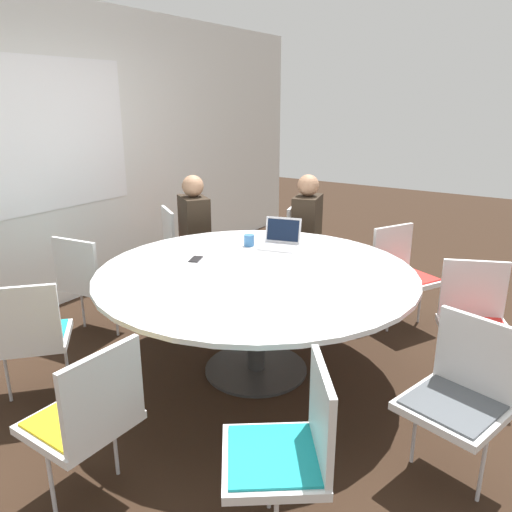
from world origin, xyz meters
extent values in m
plane|color=black|center=(0.00, 0.00, 0.00)|extent=(16.00, 16.00, 0.00)
cube|color=silver|center=(0.00, 2.23, 1.35)|extent=(8.00, 0.06, 2.70)
cube|color=white|center=(0.00, 2.20, 1.55)|extent=(1.80, 0.01, 1.30)
cylinder|color=#333333|center=(0.00, 0.00, 0.01)|extent=(0.73, 0.73, 0.02)
cylinder|color=#333333|center=(0.00, 0.00, 0.37)|extent=(0.12, 0.12, 0.71)
cylinder|color=white|center=(0.00, 0.00, 0.74)|extent=(2.14, 2.14, 0.03)
cube|color=silver|center=(1.68, 0.44, 0.42)|extent=(0.53, 0.52, 0.04)
cube|color=gold|center=(1.68, 0.44, 0.45)|extent=(0.47, 0.46, 0.01)
cube|color=silver|center=(1.64, 0.63, 0.64)|extent=(0.41, 0.13, 0.40)
cylinder|color=silver|center=(1.86, 0.48, 0.20)|extent=(0.02, 0.02, 0.40)
cylinder|color=silver|center=(1.51, 0.39, 0.20)|extent=(0.02, 0.02, 0.40)
cube|color=silver|center=(0.97, 1.44, 0.42)|extent=(0.59, 0.60, 0.04)
cube|color=#E04C1E|center=(0.97, 1.44, 0.45)|extent=(0.52, 0.53, 0.01)
cube|color=silver|center=(0.81, 1.55, 0.64)|extent=(0.26, 0.36, 0.40)
cylinder|color=silver|center=(1.07, 1.59, 0.20)|extent=(0.02, 0.02, 0.40)
cylinder|color=silver|center=(0.87, 1.29, 0.20)|extent=(0.02, 0.02, 0.40)
cube|color=silver|center=(-0.19, 1.43, 0.42)|extent=(0.47, 0.49, 0.04)
cube|color=teal|center=(-0.19, 1.43, 0.45)|extent=(0.42, 0.43, 0.01)
cube|color=silver|center=(-0.38, 1.40, 0.64)|extent=(0.08, 0.42, 0.40)
cylinder|color=silver|center=(-0.21, 1.61, 0.20)|extent=(0.02, 0.02, 0.40)
cylinder|color=silver|center=(-0.16, 1.25, 0.20)|extent=(0.02, 0.02, 0.40)
cube|color=silver|center=(-1.05, 0.98, 0.42)|extent=(0.61, 0.61, 0.04)
cube|color=teal|center=(-1.05, 0.98, 0.45)|extent=(0.54, 0.53, 0.01)
cube|color=silver|center=(-1.19, 0.84, 0.64)|extent=(0.33, 0.31, 0.40)
cylinder|color=silver|center=(-1.19, 1.10, 0.20)|extent=(0.02, 0.02, 0.40)
cylinder|color=silver|center=(-0.92, 0.86, 0.20)|extent=(0.02, 0.02, 0.40)
cube|color=silver|center=(-1.44, 0.03, 0.42)|extent=(0.45, 0.43, 0.04)
cube|color=gold|center=(-1.44, 0.03, 0.45)|extent=(0.40, 0.38, 0.01)
cube|color=silver|center=(-1.44, -0.16, 0.64)|extent=(0.42, 0.04, 0.40)
cylinder|color=silver|center=(-1.62, 0.03, 0.20)|extent=(0.02, 0.02, 0.40)
cylinder|color=silver|center=(-1.26, 0.03, 0.20)|extent=(0.02, 0.02, 0.40)
cube|color=silver|center=(-1.16, -0.85, 0.42)|extent=(0.60, 0.60, 0.04)
cube|color=teal|center=(-1.16, -0.85, 0.45)|extent=(0.53, 0.53, 0.01)
cube|color=silver|center=(-1.05, -1.01, 0.64)|extent=(0.36, 0.27, 0.40)
cylinder|color=silver|center=(-1.02, -0.74, 0.20)|extent=(0.02, 0.02, 0.40)
cube|color=silver|center=(-0.38, -1.39, 0.42)|extent=(0.52, 0.54, 0.04)
cube|color=#4C5156|center=(-0.38, -1.39, 0.45)|extent=(0.46, 0.47, 0.01)
cube|color=silver|center=(-0.19, -1.44, 0.64)|extent=(0.14, 0.41, 0.40)
cylinder|color=silver|center=(-0.43, -1.56, 0.20)|extent=(0.02, 0.02, 0.40)
cylinder|color=silver|center=(-0.33, -1.22, 0.20)|extent=(0.02, 0.02, 0.40)
cube|color=silver|center=(0.57, -1.32, 0.42)|extent=(0.56, 0.57, 0.04)
cube|color=red|center=(0.57, -1.32, 0.45)|extent=(0.49, 0.50, 0.01)
cube|color=silver|center=(0.75, -1.24, 0.64)|extent=(0.19, 0.40, 0.40)
cylinder|color=silver|center=(0.65, -1.49, 0.20)|extent=(0.02, 0.02, 0.40)
cylinder|color=silver|center=(0.50, -1.16, 0.20)|extent=(0.02, 0.02, 0.40)
cube|color=silver|center=(1.28, -0.65, 0.42)|extent=(0.58, 0.57, 0.04)
cube|color=red|center=(1.28, -0.65, 0.45)|extent=(0.51, 0.51, 0.01)
cube|color=silver|center=(1.37, -0.48, 0.64)|extent=(0.39, 0.22, 0.40)
cylinder|color=silver|center=(1.44, -0.74, 0.20)|extent=(0.02, 0.02, 0.40)
cylinder|color=silver|center=(1.12, -0.57, 0.20)|extent=(0.02, 0.02, 0.40)
cylinder|color=#2D2319|center=(1.56, 0.30, 0.22)|extent=(0.10, 0.10, 0.44)
cylinder|color=#2D2319|center=(1.39, 0.26, 0.22)|extent=(0.10, 0.10, 0.44)
cube|color=#2D2319|center=(1.45, 0.38, 0.72)|extent=(0.40, 0.30, 0.55)
sphere|color=#A87A5B|center=(1.45, 0.38, 1.09)|extent=(0.20, 0.20, 0.20)
cylinder|color=#2D2319|center=(0.97, 1.26, 0.22)|extent=(0.10, 0.10, 0.44)
cylinder|color=#2D2319|center=(0.87, 1.11, 0.22)|extent=(0.10, 0.10, 0.44)
cube|color=#2D2319|center=(0.84, 1.25, 0.72)|extent=(0.38, 0.42, 0.55)
sphere|color=#A87A5B|center=(0.84, 1.25, 1.09)|extent=(0.20, 0.20, 0.20)
cube|color=silver|center=(0.53, 0.14, 0.76)|extent=(0.30, 0.33, 0.02)
cube|color=silver|center=(0.64, 0.17, 0.87)|extent=(0.12, 0.29, 0.20)
cube|color=black|center=(0.64, 0.17, 0.87)|extent=(0.10, 0.26, 0.17)
cylinder|color=#33669E|center=(0.46, 0.36, 0.80)|extent=(0.08, 0.08, 0.09)
cube|color=black|center=(-0.05, 0.49, 0.76)|extent=(0.16, 0.12, 0.01)
camera|label=1|loc=(-2.64, -1.74, 1.86)|focal=35.00mm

